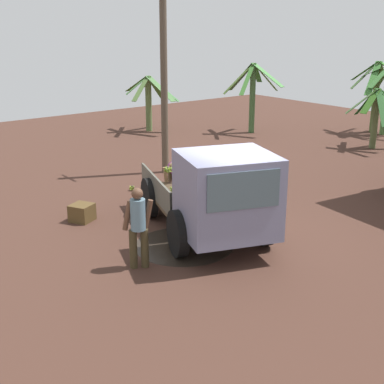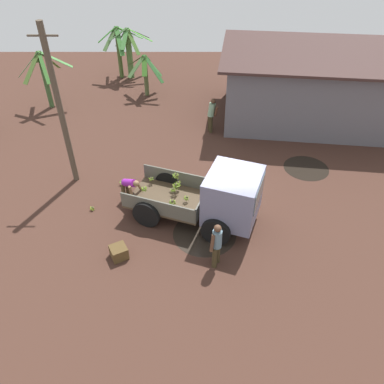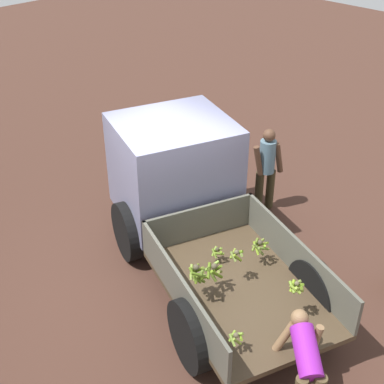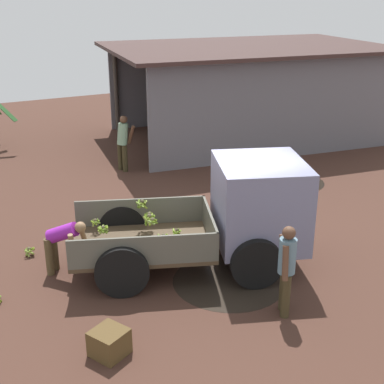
% 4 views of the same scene
% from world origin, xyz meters
% --- Properties ---
extents(ground, '(36.00, 36.00, 0.00)m').
position_xyz_m(ground, '(0.00, 0.00, 0.00)').
color(ground, '#442A21').
extents(mud_patch_1, '(2.16, 2.16, 0.01)m').
position_xyz_m(mud_patch_1, '(-0.62, -1.04, 0.00)').
color(mud_patch_1, '#2B241C').
rests_on(mud_patch_1, ground).
extents(cargo_truck, '(4.87, 3.27, 2.15)m').
position_xyz_m(cargo_truck, '(-0.09, -0.49, 1.15)').
color(cargo_truck, '#473726').
rests_on(cargo_truck, ground).
extents(utility_pole, '(0.98, 0.22, 6.04)m').
position_xyz_m(utility_pole, '(-5.74, 2.09, 3.06)').
color(utility_pole, brown).
rests_on(utility_pole, ground).
extents(banana_palm_0, '(2.81, 2.37, 2.41)m').
position_xyz_m(banana_palm_0, '(-11.72, 5.47, 1.36)').
color(banana_palm_0, '#556A3A').
rests_on(banana_palm_0, ground).
extents(banana_palm_2, '(2.15, 2.09, 2.28)m').
position_xyz_m(banana_palm_2, '(-3.63, 10.34, 1.30)').
color(banana_palm_2, '#57653B').
rests_on(banana_palm_2, ground).
extents(banana_palm_4, '(2.77, 2.35, 2.98)m').
position_xyz_m(banana_palm_4, '(-8.70, 8.79, 1.68)').
color(banana_palm_4, '#3E6234').
rests_on(banana_palm_4, ground).
extents(banana_palm_5, '(2.65, 2.55, 3.05)m').
position_xyz_m(banana_palm_5, '(-5.50, 13.08, 1.70)').
color(banana_palm_5, '#49612D').
rests_on(banana_palm_5, ground).
extents(person_foreground_visitor, '(0.44, 0.60, 1.64)m').
position_xyz_m(person_foreground_visitor, '(-0.32, -2.37, 0.91)').
color(person_foreground_visitor, '#3B321C').
rests_on(person_foreground_visitor, ground).
extents(person_worker_loading, '(0.91, 0.78, 1.14)m').
position_xyz_m(person_worker_loading, '(-3.34, 0.69, 0.71)').
color(person_worker_loading, brown).
rests_on(person_worker_loading, ground).
extents(banana_bunch_on_ground_0, '(0.17, 0.17, 0.17)m').
position_xyz_m(banana_bunch_on_ground_0, '(-4.69, 0.17, 0.09)').
color(banana_bunch_on_ground_0, '#47402E').
rests_on(banana_bunch_on_ground_0, ground).
extents(banana_bunch_on_ground_1, '(0.24, 0.24, 0.20)m').
position_xyz_m(banana_bunch_on_ground_1, '(-3.82, 1.73, 0.11)').
color(banana_bunch_on_ground_1, brown).
rests_on(banana_bunch_on_ground_1, ground).
extents(banana_bunch_on_ground_2, '(0.30, 0.29, 0.23)m').
position_xyz_m(banana_bunch_on_ground_2, '(-2.95, 1.43, 0.14)').
color(banana_bunch_on_ground_2, '#4C4431').
rests_on(banana_bunch_on_ground_2, ground).
extents(wooden_crate_0, '(0.67, 0.67, 0.42)m').
position_xyz_m(wooden_crate_0, '(-3.36, -2.08, 0.21)').
color(wooden_crate_0, '#523D20').
rests_on(wooden_crate_0, ground).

